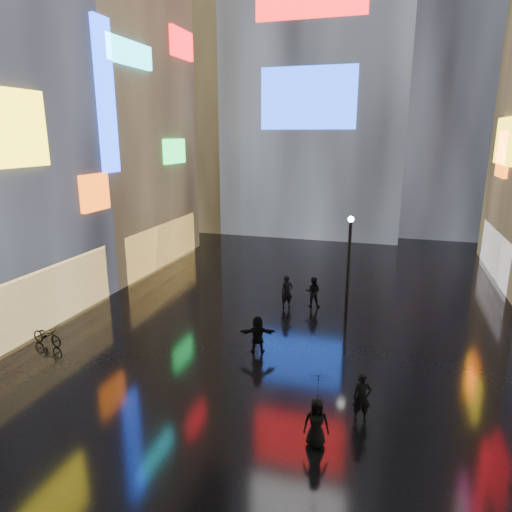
% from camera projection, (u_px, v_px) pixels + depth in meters
% --- Properties ---
extents(ground, '(140.00, 140.00, 0.00)m').
position_uv_depth(ground, '(299.00, 310.00, 24.26)').
color(ground, black).
rests_on(ground, ground).
extents(building_left_far, '(10.28, 12.00, 22.00)m').
position_uv_depth(building_left_far, '(93.00, 106.00, 31.46)').
color(building_left_far, black).
rests_on(building_left_far, ground).
extents(tower_main, '(16.00, 14.20, 42.00)m').
position_uv_depth(tower_main, '(325.00, 1.00, 41.93)').
color(tower_main, black).
rests_on(tower_main, ground).
extents(tower_flank_right, '(12.00, 12.00, 34.00)m').
position_uv_depth(tower_flank_right, '(458.00, 45.00, 41.48)').
color(tower_flank_right, black).
rests_on(tower_flank_right, ground).
extents(tower_flank_left, '(10.00, 10.00, 26.00)m').
position_uv_depth(tower_flank_left, '(208.00, 94.00, 45.21)').
color(tower_flank_left, black).
rests_on(tower_flank_left, ground).
extents(lamp_far, '(0.30, 0.30, 5.20)m').
position_uv_depth(lamp_far, '(349.00, 261.00, 22.67)').
color(lamp_far, black).
rests_on(lamp_far, ground).
extents(pedestrian_4, '(0.85, 0.66, 1.55)m').
position_uv_depth(pedestrian_4, '(316.00, 423.00, 13.43)').
color(pedestrian_4, black).
rests_on(pedestrian_4, ground).
extents(pedestrian_5, '(1.59, 0.92, 1.64)m').
position_uv_depth(pedestrian_5, '(258.00, 334.00, 19.33)').
color(pedestrian_5, black).
rests_on(pedestrian_5, ground).
extents(pedestrian_6, '(0.77, 0.69, 1.77)m').
position_uv_depth(pedestrian_6, '(287.00, 292.00, 24.37)').
color(pedestrian_6, black).
rests_on(pedestrian_6, ground).
extents(pedestrian_7, '(0.83, 0.66, 1.66)m').
position_uv_depth(pedestrian_7, '(313.00, 292.00, 24.59)').
color(pedestrian_7, black).
rests_on(pedestrian_7, ground).
extents(umbrella_2, '(1.05, 1.06, 0.81)m').
position_uv_depth(umbrella_2, '(318.00, 387.00, 13.13)').
color(umbrella_2, black).
rests_on(umbrella_2, pedestrian_4).
extents(bicycle, '(1.76, 0.86, 0.89)m').
position_uv_depth(bicycle, '(47.00, 335.00, 20.14)').
color(bicycle, black).
rests_on(bicycle, ground).
extents(pedestrian_8, '(0.69, 0.54, 1.65)m').
position_uv_depth(pedestrian_8, '(362.00, 398.00, 14.66)').
color(pedestrian_8, black).
rests_on(pedestrian_8, ground).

